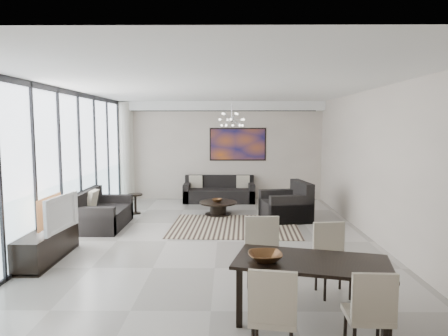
{
  "coord_description": "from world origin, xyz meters",
  "views": [
    {
      "loc": [
        0.2,
        -7.41,
        2.19
      ],
      "look_at": [
        0.12,
        1.52,
        1.25
      ],
      "focal_mm": 32.0,
      "sensor_mm": 36.0,
      "label": 1
    }
  ],
  "objects_px": {
    "tv_console": "(47,245)",
    "television": "(56,213)",
    "coffee_table": "(218,207)",
    "sofa_main": "(219,193)",
    "dining_table": "(311,268)"
  },
  "relations": [
    {
      "from": "tv_console",
      "to": "television",
      "type": "height_order",
      "value": "television"
    },
    {
      "from": "coffee_table",
      "to": "tv_console",
      "type": "distance_m",
      "value": 4.35
    },
    {
      "from": "sofa_main",
      "to": "tv_console",
      "type": "relative_size",
      "value": 1.28
    },
    {
      "from": "coffee_table",
      "to": "sofa_main",
      "type": "xyz_separation_m",
      "value": [
        -0.01,
        1.76,
        0.07
      ]
    },
    {
      "from": "tv_console",
      "to": "television",
      "type": "bearing_deg",
      "value": 6.35
    },
    {
      "from": "sofa_main",
      "to": "tv_console",
      "type": "xyz_separation_m",
      "value": [
        -2.71,
        -5.14,
        -0.0
      ]
    },
    {
      "from": "coffee_table",
      "to": "tv_console",
      "type": "height_order",
      "value": "tv_console"
    },
    {
      "from": "coffee_table",
      "to": "sofa_main",
      "type": "relative_size",
      "value": 0.46
    },
    {
      "from": "dining_table",
      "to": "coffee_table",
      "type": "bearing_deg",
      "value": 102.22
    },
    {
      "from": "tv_console",
      "to": "dining_table",
      "type": "bearing_deg",
      "value": -27.47
    },
    {
      "from": "tv_console",
      "to": "television",
      "type": "distance_m",
      "value": 0.56
    },
    {
      "from": "tv_console",
      "to": "television",
      "type": "relative_size",
      "value": 1.59
    },
    {
      "from": "tv_console",
      "to": "coffee_table",
      "type": "bearing_deg",
      "value": 51.19
    },
    {
      "from": "sofa_main",
      "to": "television",
      "type": "relative_size",
      "value": 2.05
    },
    {
      "from": "sofa_main",
      "to": "dining_table",
      "type": "relative_size",
      "value": 1.11
    }
  ]
}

